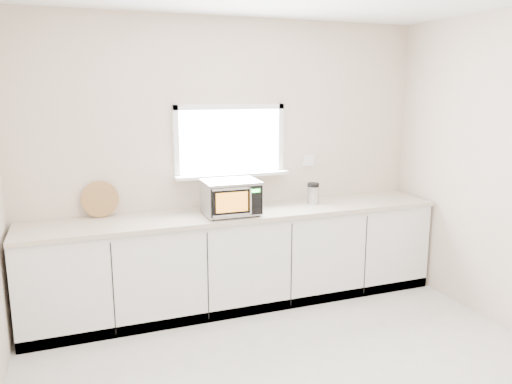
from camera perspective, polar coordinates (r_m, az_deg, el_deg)
name	(u,v)px	position (r m, az deg, el deg)	size (l,w,h in m)	color
back_wall	(230,160)	(4.86, -3.03, 3.67)	(4.00, 0.17, 2.70)	beige
cabinets	(240,260)	(4.81, -1.83, -7.76)	(3.92, 0.60, 0.88)	silver
countertop	(240,213)	(4.66, -1.82, -2.47)	(3.92, 0.64, 0.04)	#BBB19B
microwave	(231,197)	(4.51, -2.87, -0.57)	(0.49, 0.42, 0.31)	black
knife_block	(212,199)	(4.59, -5.04, -0.81)	(0.15, 0.23, 0.31)	#422A17
cutting_board	(100,199)	(4.64, -17.40, -0.79)	(0.32, 0.32, 0.02)	olive
coffee_grinder	(313,193)	(4.99, 6.54, -0.13)	(0.13, 0.13, 0.21)	#ABADB3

